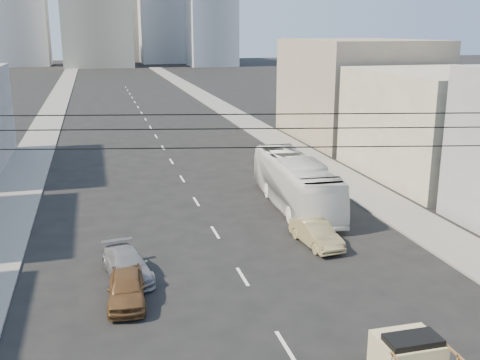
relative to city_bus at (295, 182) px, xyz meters
name	(u,v)px	position (x,y,z in m)	size (l,w,h in m)	color
sidewalk_left	(52,113)	(-17.67, 46.65, -1.55)	(3.50, 180.00, 0.12)	gray
sidewalk_right	(222,107)	(5.83, 46.65, -1.55)	(3.50, 180.00, 0.12)	gray
lane_dashes	(153,132)	(-5.92, 29.65, -1.60)	(0.15, 104.00, 0.01)	silver
city_bus	(295,182)	(0.00, 0.00, 0.00)	(2.70, 11.54, 3.21)	white
sedan_brown	(127,288)	(-11.20, -10.57, -0.96)	(1.53, 3.82, 1.30)	brown
sedan_tan	(316,234)	(-1.20, -6.56, -0.96)	(1.36, 3.91, 1.29)	#968758
sedan_grey	(127,265)	(-11.04, -8.11, -1.00)	(1.71, 4.21, 1.22)	gray
overhead_wires	(395,129)	(-5.92, -21.85, 7.36)	(23.01, 5.02, 0.72)	black
bldg_right_mid	(444,125)	(13.58, 4.65, 2.39)	(11.00, 14.00, 8.00)	#A89D87
bldg_right_far	(357,90)	(14.08, 20.65, 3.39)	(12.00, 16.00, 10.00)	gray
midrise_ne	(163,1)	(12.08, 161.65, 18.39)	(16.00, 16.00, 40.00)	#989AA0
midrise_nw	(21,9)	(-31.92, 156.65, 15.39)	(15.00, 15.00, 34.00)	#989AA0
midrise_east	(211,19)	(24.08, 141.65, 12.39)	(14.00, 14.00, 28.00)	#989AA0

